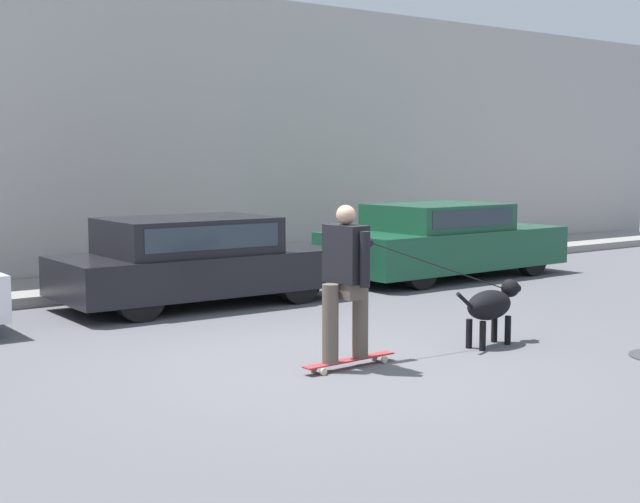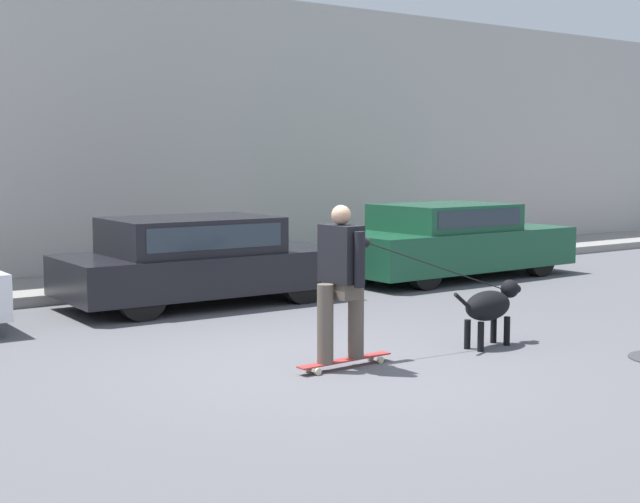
{
  "view_description": "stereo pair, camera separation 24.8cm",
  "coord_description": "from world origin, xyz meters",
  "px_view_note": "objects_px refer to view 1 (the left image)",
  "views": [
    {
      "loc": [
        -5.28,
        -6.89,
        2.07
      ],
      "look_at": [
        1.04,
        1.56,
        0.95
      ],
      "focal_mm": 50.0,
      "sensor_mm": 36.0,
      "label": 1
    },
    {
      "loc": [
        -5.08,
        -7.04,
        2.07
      ],
      "look_at": [
        1.04,
        1.56,
        0.95
      ],
      "focal_mm": 50.0,
      "sensor_mm": 36.0,
      "label": 2
    }
  ],
  "objects_px": {
    "skateboarder": "(347,277)",
    "parked_car_1": "(195,261)",
    "parked_car_2": "(443,241)",
    "dog": "(491,305)"
  },
  "relations": [
    {
      "from": "skateboarder",
      "to": "parked_car_1",
      "type": "bearing_deg",
      "value": 78.66
    },
    {
      "from": "parked_car_1",
      "to": "dog",
      "type": "relative_size",
      "value": 3.54
    },
    {
      "from": "parked_car_1",
      "to": "dog",
      "type": "bearing_deg",
      "value": -72.34
    },
    {
      "from": "skateboarder",
      "to": "parked_car_2",
      "type": "bearing_deg",
      "value": 34.98
    },
    {
      "from": "parked_car_1",
      "to": "dog",
      "type": "height_order",
      "value": "parked_car_1"
    },
    {
      "from": "skateboarder",
      "to": "dog",
      "type": "bearing_deg",
      "value": -6.3
    },
    {
      "from": "dog",
      "to": "parked_car_1",
      "type": "bearing_deg",
      "value": 99.58
    },
    {
      "from": "parked_car_1",
      "to": "skateboarder",
      "type": "height_order",
      "value": "skateboarder"
    },
    {
      "from": "parked_car_2",
      "to": "dog",
      "type": "distance_m",
      "value": 5.63
    },
    {
      "from": "parked_car_2",
      "to": "dog",
      "type": "relative_size",
      "value": 3.94
    }
  ]
}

